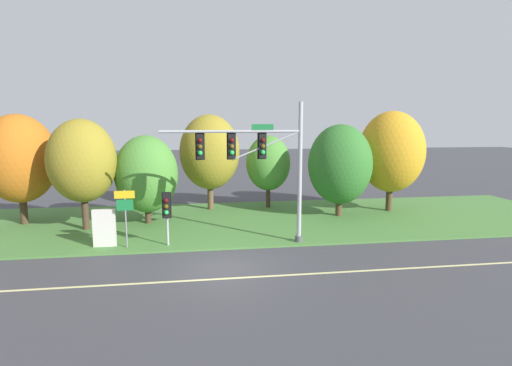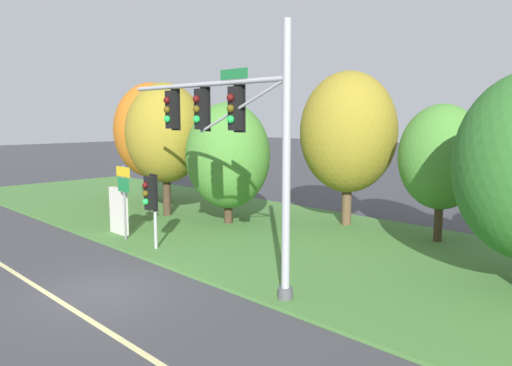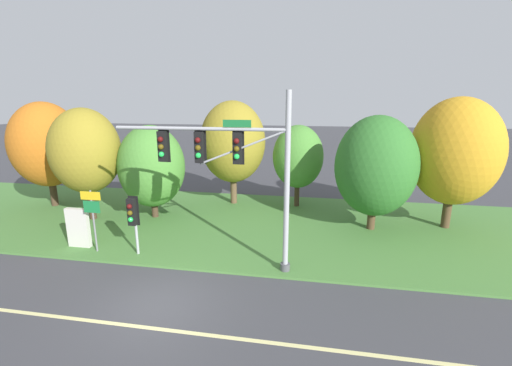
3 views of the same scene
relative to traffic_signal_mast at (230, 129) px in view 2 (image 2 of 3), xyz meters
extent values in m
plane|color=#3D3D42|center=(-2.03, -3.07, -4.56)|extent=(160.00, 160.00, 0.00)
cube|color=beige|center=(-2.03, -4.27, -4.56)|extent=(36.00, 0.16, 0.01)
cube|color=#477A38|center=(-2.03, 5.18, -4.51)|extent=(48.00, 11.50, 0.10)
cylinder|color=#9EA0A5|center=(2.16, 0.01, -0.85)|extent=(0.22, 0.22, 7.22)
cylinder|color=#4C4C51|center=(2.16, 0.01, -4.31)|extent=(0.40, 0.40, 0.30)
cylinder|color=#9EA0A5|center=(-1.33, 0.01, 1.30)|extent=(6.99, 0.14, 0.14)
cylinder|color=#9EA0A5|center=(0.42, 0.01, 0.60)|extent=(3.53, 0.08, 1.47)
cube|color=black|center=(0.22, 0.01, 0.57)|extent=(0.34, 0.28, 1.22)
cube|color=black|center=(0.22, 0.17, 0.57)|extent=(0.46, 0.04, 1.34)
sphere|color=#4C0C0C|center=(0.22, -0.17, 0.87)|extent=(0.22, 0.22, 0.22)
sphere|color=#51420C|center=(0.22, -0.17, 0.57)|extent=(0.22, 0.22, 0.22)
sphere|color=green|center=(0.22, -0.17, 0.27)|extent=(0.22, 0.22, 0.22)
cube|color=black|center=(-1.33, 0.01, 0.57)|extent=(0.34, 0.28, 1.22)
cube|color=black|center=(-1.33, 0.17, 0.57)|extent=(0.46, 0.04, 1.34)
sphere|color=#4C0C0C|center=(-1.33, -0.17, 0.87)|extent=(0.22, 0.22, 0.22)
sphere|color=#51420C|center=(-1.33, -0.17, 0.57)|extent=(0.22, 0.22, 0.22)
sphere|color=green|center=(-1.33, -0.17, 0.27)|extent=(0.22, 0.22, 0.22)
cube|color=black|center=(-2.88, 0.01, 0.57)|extent=(0.34, 0.28, 1.22)
cube|color=black|center=(-2.88, 0.17, 0.57)|extent=(0.46, 0.04, 1.34)
sphere|color=#4C0C0C|center=(-2.88, -0.17, 0.87)|extent=(0.22, 0.22, 0.22)
sphere|color=#51420C|center=(-2.88, -0.17, 0.57)|extent=(0.22, 0.22, 0.22)
sphere|color=green|center=(-2.88, -0.17, 0.27)|extent=(0.22, 0.22, 0.22)
cube|color=#196B33|center=(0.22, -0.04, 1.52)|extent=(1.10, 0.04, 0.28)
cylinder|color=#9EA0A5|center=(-4.60, 0.38, -3.14)|extent=(0.12, 0.12, 2.64)
cube|color=black|center=(-4.60, 0.18, -2.38)|extent=(0.34, 0.28, 1.22)
cube|color=black|center=(-4.60, 0.34, -2.38)|extent=(0.46, 0.04, 1.34)
sphere|color=#4C0C0C|center=(-4.60, 0.00, -2.08)|extent=(0.22, 0.22, 0.22)
sphere|color=#51420C|center=(-4.60, 0.00, -2.38)|extent=(0.22, 0.22, 0.22)
sphere|color=green|center=(-4.60, 0.00, -2.68)|extent=(0.22, 0.22, 0.22)
cylinder|color=slate|center=(-6.61, 0.29, -3.00)|extent=(0.08, 0.08, 2.93)
cube|color=gold|center=(-6.61, 0.26, -1.77)|extent=(0.97, 0.03, 0.38)
cube|color=#197238|center=(-6.61, 0.26, -2.29)|extent=(0.80, 0.03, 0.55)
cylinder|color=#423021|center=(-13.68, 6.15, -3.03)|extent=(0.43, 0.43, 2.85)
ellipsoid|color=#B76019|center=(-13.68, 6.15, -0.43)|extent=(4.30, 4.30, 5.37)
cylinder|color=#423021|center=(-9.57, 4.26, -2.97)|extent=(0.38, 0.38, 2.97)
ellipsoid|color=olive|center=(-9.57, 4.26, -0.43)|extent=(3.83, 3.83, 4.79)
cylinder|color=#423021|center=(-6.13, 5.24, -3.45)|extent=(0.38, 0.38, 2.03)
ellipsoid|color=#478433|center=(-6.13, 5.24, -1.39)|extent=(3.80, 3.80, 4.75)
cylinder|color=brown|center=(-2.14, 8.76, -2.98)|extent=(0.42, 0.42, 2.97)
ellipsoid|color=olive|center=(-2.14, 8.76, -0.33)|extent=(4.24, 4.24, 5.30)
cylinder|color=#423021|center=(2.11, 8.85, -3.26)|extent=(0.32, 0.32, 2.39)
ellipsoid|color=#478433|center=(2.11, 8.85, -1.18)|extent=(3.22, 3.22, 4.03)
cube|color=beige|center=(-7.72, 0.63, -3.51)|extent=(1.10, 0.24, 1.90)
cube|color=#4C4C51|center=(-8.12, 0.63, -4.41)|extent=(0.10, 0.20, 0.10)
cube|color=#4C4C51|center=(-7.32, 0.63, -4.41)|extent=(0.10, 0.20, 0.10)
camera|label=1|loc=(-3.03, -19.74, 1.69)|focal=28.00mm
camera|label=2|loc=(10.74, -9.44, 0.34)|focal=35.00mm
camera|label=3|loc=(3.22, -12.86, 2.46)|focal=24.00mm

